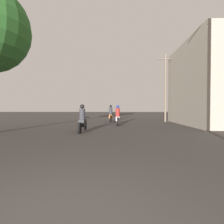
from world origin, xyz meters
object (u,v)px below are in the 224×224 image
at_px(building_right_near, 217,84).
at_px(utility_pole_far, 165,86).
at_px(motorcycle_black, 82,121).
at_px(motorcycle_silver, 118,117).
at_px(motorcycle_orange, 111,115).

relative_size(building_right_near, utility_pole_far, 1.19).
xyz_separation_m(motorcycle_black, motorcycle_silver, (1.94, 3.97, 0.01)).
height_order(building_right_near, utility_pole_far, utility_pole_far).
xyz_separation_m(motorcycle_orange, utility_pole_far, (5.26, 0.11, 2.78)).
relative_size(motorcycle_black, motorcycle_silver, 0.99).
relative_size(motorcycle_silver, utility_pole_far, 0.32).
bearing_deg(motorcycle_silver, motorcycle_orange, 93.96).
bearing_deg(building_right_near, motorcycle_silver, -176.40).
bearing_deg(utility_pole_far, motorcycle_orange, -178.75).
distance_m(building_right_near, utility_pole_far, 4.39).
xyz_separation_m(motorcycle_silver, building_right_near, (7.81, 0.49, 2.57)).
bearing_deg(motorcycle_orange, building_right_near, -14.16).
distance_m(motorcycle_black, motorcycle_silver, 4.41).
distance_m(motorcycle_black, motorcycle_orange, 7.43).
height_order(motorcycle_silver, motorcycle_orange, motorcycle_orange).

